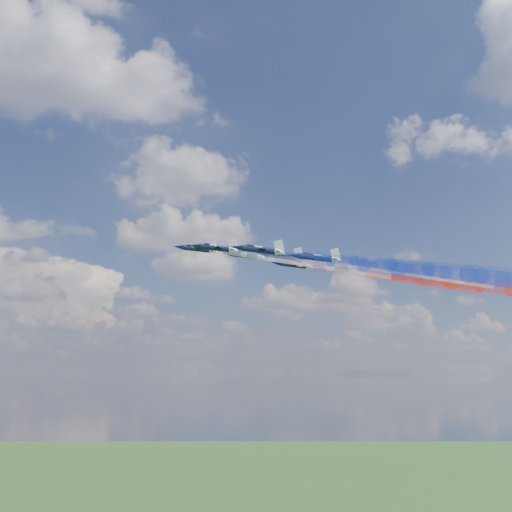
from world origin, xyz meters
name	(u,v)px	position (x,y,z in m)	size (l,w,h in m)	color
jet_lead	(197,249)	(-10.43, -9.69, 149.15)	(10.69, 13.36, 3.56)	black
trail_lead	(300,261)	(14.88, -24.30, 144.34)	(4.45, 47.43, 4.45)	white
jet_inner_left	(215,248)	(-8.31, -24.99, 146.31)	(10.69, 13.36, 3.56)	black
trail_inner_left	(331,261)	(17.00, -39.60, 141.50)	(4.45, 47.43, 4.45)	#1734C8
jet_inner_right	(245,255)	(4.38, -6.18, 148.80)	(10.69, 13.36, 3.56)	black
trail_inner_right	(346,267)	(29.70, -20.79, 143.99)	(4.45, 47.43, 4.45)	red
jet_outer_left	(259,250)	(-1.55, -41.72, 142.77)	(10.69, 13.36, 3.56)	black
trail_outer_left	(391,265)	(23.76, -56.33, 137.96)	(4.45, 47.43, 4.45)	#1734C8
jet_center_third	(281,256)	(10.33, -22.00, 145.83)	(10.69, 13.36, 3.56)	black
trail_center_third	(394,269)	(35.64, -36.61, 141.02)	(4.45, 47.43, 4.45)	white
jet_outer_right	(294,265)	(19.92, -4.43, 147.06)	(10.69, 13.36, 3.56)	black
trail_outer_right	(394,277)	(45.24, -19.04, 142.25)	(4.45, 47.43, 4.45)	red
jet_rear_left	(316,258)	(13.54, -38.83, 142.30)	(10.69, 13.36, 3.56)	black
trail_rear_left	(445,272)	(38.86, -53.44, 137.49)	(4.45, 47.43, 4.45)	#1734C8
jet_rear_right	(335,268)	(25.73, -21.78, 143.32)	(10.69, 13.36, 3.56)	black
trail_rear_right	(448,281)	(51.04, -36.39, 138.51)	(4.45, 47.43, 4.45)	red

